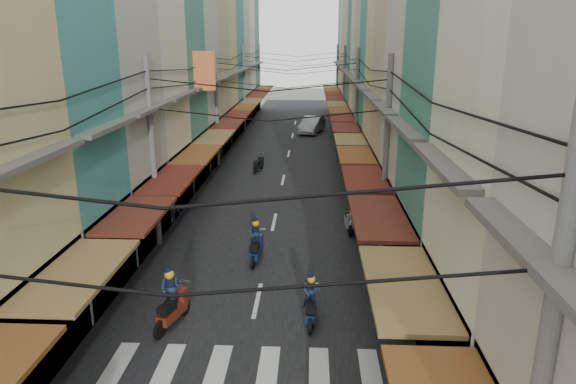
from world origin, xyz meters
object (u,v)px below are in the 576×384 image
(market_umbrella, at_px, (549,348))
(white_car, at_px, (312,133))
(traffic_sign, at_px, (449,276))
(bicycle, at_px, (450,264))

(market_umbrella, bearing_deg, white_car, 97.80)
(white_car, distance_m, market_umbrella, 39.74)
(traffic_sign, bearing_deg, market_umbrella, -68.57)
(traffic_sign, bearing_deg, bicycle, 73.54)
(white_car, distance_m, bicycle, 30.77)
(white_car, height_order, traffic_sign, traffic_sign)
(bicycle, distance_m, traffic_sign, 6.24)
(white_car, bearing_deg, market_umbrella, -68.09)
(market_umbrella, bearing_deg, bicycle, 88.11)
(white_car, relative_size, bicycle, 3.31)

